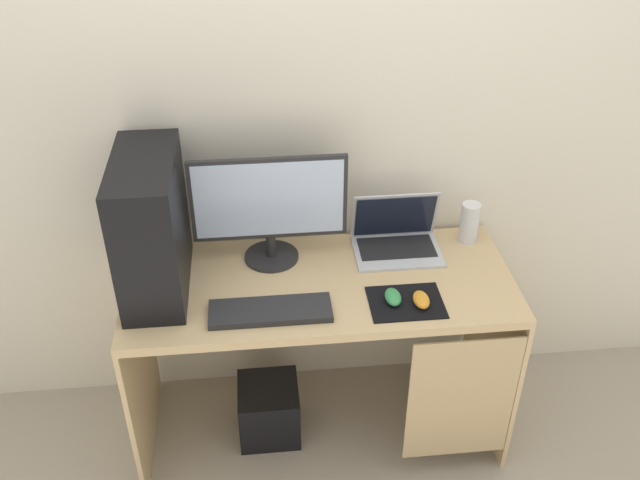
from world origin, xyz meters
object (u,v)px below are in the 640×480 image
object	(u,v)px
mouse_right	(421,300)
subwoofer	(269,410)
pc_tower	(151,226)
keyboard	(270,311)
mouse_left	(393,297)
laptop	(396,239)
monitor	(269,207)
speaker	(469,223)

from	to	relation	value
mouse_right	subwoofer	size ratio (longest dim) A/B	0.39
pc_tower	keyboard	bearing A→B (deg)	-27.97
mouse_left	keyboard	bearing A→B (deg)	-177.33
mouse_left	mouse_right	xyz separation A→B (m)	(0.09, -0.03, 0.00)
pc_tower	laptop	size ratio (longest dim) A/B	1.51
pc_tower	keyboard	world-z (taller)	pc_tower
monitor	speaker	bearing A→B (deg)	3.57
monitor	keyboard	distance (m)	0.39
mouse_left	monitor	bearing A→B (deg)	143.31
speaker	subwoofer	size ratio (longest dim) A/B	0.67
monitor	speaker	xyz separation A→B (m)	(0.78, 0.05, -0.15)
laptop	speaker	world-z (taller)	laptop
subwoofer	mouse_left	bearing A→B (deg)	-16.68
speaker	subwoofer	distance (m)	1.11
pc_tower	subwoofer	distance (m)	0.96
pc_tower	monitor	xyz separation A→B (m)	(0.41, 0.12, -0.02)
monitor	laptop	distance (m)	0.52
monitor	keyboard	xyz separation A→B (m)	(-0.02, -0.32, -0.22)
monitor	subwoofer	size ratio (longest dim) A/B	2.33
mouse_left	mouse_right	distance (m)	0.10
pc_tower	keyboard	size ratio (longest dim) A/B	1.19
laptop	subwoofer	bearing A→B (deg)	-160.27
laptop	subwoofer	xyz separation A→B (m)	(-0.53, -0.19, -0.68)
pc_tower	laptop	bearing A→B (deg)	8.78
monitor	subwoofer	world-z (taller)	monitor
pc_tower	speaker	xyz separation A→B (m)	(1.19, 0.17, -0.17)
keyboard	mouse_left	size ratio (longest dim) A/B	4.38
speaker	mouse_left	xyz separation A→B (m)	(-0.37, -0.35, -0.06)
pc_tower	mouse_left	distance (m)	0.87
pc_tower	speaker	distance (m)	1.21
monitor	mouse_right	distance (m)	0.64
speaker	keyboard	distance (m)	0.88
speaker	keyboard	bearing A→B (deg)	-154.86
pc_tower	mouse_right	distance (m)	0.96
pc_tower	subwoofer	bearing A→B (deg)	-7.98
keyboard	subwoofer	size ratio (longest dim) A/B	1.72
pc_tower	subwoofer	world-z (taller)	pc_tower
pc_tower	subwoofer	xyz separation A→B (m)	(0.37, -0.05, -0.89)
mouse_left	pc_tower	bearing A→B (deg)	167.13
mouse_right	subwoofer	distance (m)	0.87
mouse_left	mouse_right	bearing A→B (deg)	-14.74
mouse_left	subwoofer	bearing A→B (deg)	163.32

